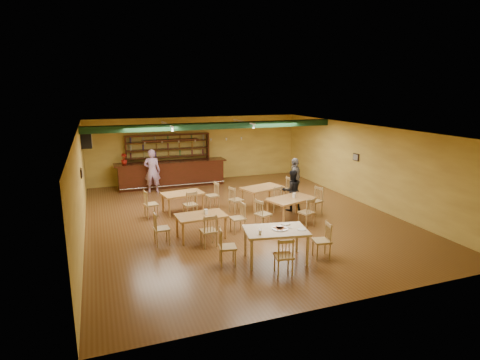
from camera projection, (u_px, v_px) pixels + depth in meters
name	position (u px, v px, depth m)	size (l,w,h in m)	color
floor	(240.00, 217.00, 13.58)	(12.00, 12.00, 0.00)	brown
ceiling_beam	(216.00, 126.00, 15.49)	(10.00, 0.30, 0.25)	black
track_rail_left	(167.00, 124.00, 15.41)	(0.05, 2.50, 0.05)	silver
track_rail_right	(244.00, 122.00, 16.49)	(0.05, 2.50, 0.05)	silver
ac_unit	(86.00, 140.00, 15.28)	(0.34, 0.70, 0.48)	silver
picture_left	(81.00, 173.00, 12.44)	(0.04, 0.34, 0.28)	black
picture_right	(356.00, 157.00, 15.31)	(0.04, 0.34, 0.28)	black
bar_counter	(172.00, 174.00, 17.69)	(4.91, 0.85, 1.13)	#35190A
back_bar_hutch	(169.00, 159.00, 18.14)	(3.80, 0.40, 2.28)	#35190A
poinsettia	(124.00, 159.00, 16.84)	(0.26, 0.26, 0.47)	#A0180E
dining_table_a	(183.00, 202.00, 14.03)	(1.41, 0.85, 0.71)	#A9753C
dining_table_b	(262.00, 197.00, 14.69)	(1.49, 0.89, 0.74)	#A9753C
dining_table_c	(201.00, 226.00, 11.59)	(1.43, 0.86, 0.71)	#A9753C
dining_table_d	(291.00, 209.00, 13.15)	(1.53, 0.92, 0.76)	#A9753C
near_table	(275.00, 245.00, 10.05)	(1.57, 1.01, 0.84)	#CEB38A
pizza_tray	(280.00, 229.00, 9.99)	(0.40, 0.40, 0.01)	silver
parmesan_shaker	(260.00, 232.00, 9.62)	(0.07, 0.07, 0.11)	#EAE5C6
napkin_stack	(286.00, 224.00, 10.29)	(0.20, 0.15, 0.03)	white
pizza_server	(285.00, 227.00, 10.10)	(0.32, 0.09, 0.00)	silver
side_plate	(302.00, 229.00, 9.95)	(0.22, 0.22, 0.01)	white
patron_bar	(152.00, 171.00, 16.54)	(0.68, 0.44, 1.85)	#974EA9
patron_right_a	(292.00, 190.00, 14.14)	(0.72, 0.56, 1.48)	black
patron_right_b	(295.00, 180.00, 15.27)	(1.00, 0.42, 1.70)	gray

